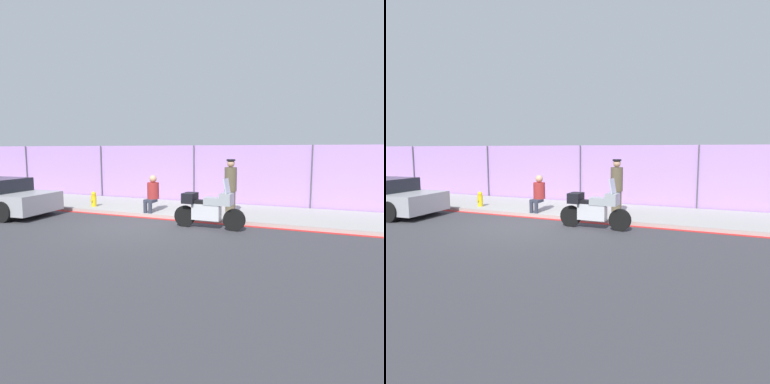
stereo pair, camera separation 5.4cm
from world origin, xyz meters
TOP-DOWN VIEW (x-y plane):
  - ground_plane at (0.00, 0.00)m, footprint 120.00×120.00m
  - sidewalk at (0.00, 2.91)m, footprint 34.61×3.23m
  - curb_paint_stripe at (0.00, 1.20)m, footprint 34.61×0.18m
  - storefront_fence at (0.00, 4.61)m, footprint 32.88×0.17m
  - motorcycle at (2.03, 0.49)m, footprint 2.15×0.51m
  - officer_standing at (2.23, 2.18)m, footprint 0.41×0.41m
  - person_seated_on_curb at (-0.48, 1.75)m, footprint 0.42×0.68m
  - fire_hydrant at (-3.09, 1.88)m, footprint 0.20×0.25m

SIDE VIEW (x-z plane):
  - ground_plane at x=0.00m, z-range 0.00..0.00m
  - curb_paint_stripe at x=0.00m, z-range 0.00..0.01m
  - sidewalk at x=0.00m, z-range 0.00..0.12m
  - fire_hydrant at x=-3.09m, z-range 0.12..0.69m
  - motorcycle at x=2.03m, z-range -0.14..1.34m
  - person_seated_on_curb at x=-0.48m, z-range 0.18..1.46m
  - officer_standing at x=2.23m, z-range 0.14..2.00m
  - storefront_fence at x=0.00m, z-range 0.00..2.46m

